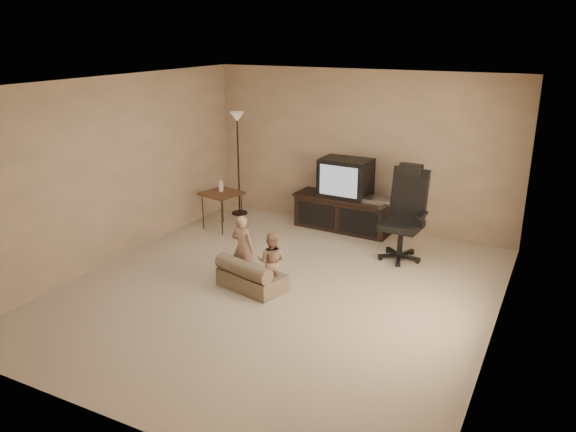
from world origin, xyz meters
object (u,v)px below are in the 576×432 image
Objects in this scene: floor_lamp at (238,141)px; child_sofa at (250,277)px; side_table at (222,194)px; toddler_right at (271,261)px; tv_stand at (345,200)px; toddler_left at (243,247)px; office_chair at (403,226)px.

floor_lamp is 3.23m from child_sofa.
side_table is 1.06m from floor_lamp.
toddler_right is at bearing -42.06° from side_table.
tv_stand is 2.08m from floor_lamp.
tv_stand is 2.64m from child_sofa.
child_sofa is at bearing 134.01° from toddler_left.
side_table is 2.41m from toddler_right.
toddler_left is at bearing -57.18° from floor_lamp.
floor_lamp is 3.21m from toddler_right.
toddler_left reaches higher than child_sofa.
child_sofa is (1.54, -1.73, -0.42)m from side_table.
child_sofa is 1.08× the size of toddler_left.
child_sofa is 1.24× the size of toddler_right.
side_table is at bearing -49.76° from toddler_left.
office_chair is 2.08m from toddler_right.
toddler_right is (1.79, -1.61, -0.21)m from side_table.
floor_lamp reaches higher than tv_stand.
child_sofa is 0.34m from toddler_right.
toddler_left is at bearing -97.89° from tv_stand.
toddler_left reaches higher than toddler_right.
tv_stand is 1.78× the size of child_sofa.
tv_stand is 1.97m from side_table.
side_table is at bearing -78.43° from floor_lamp.
office_chair is at bearing 67.57° from child_sofa.
office_chair reaches higher than toddler_left.
tv_stand is 2.49m from toddler_right.
side_table is 0.97× the size of toddler_left.
child_sofa is (-1.38, -1.85, -0.31)m from office_chair.
child_sofa is at bearing 12.66° from toddler_right.
child_sofa is at bearing -48.27° from side_table.
floor_lamp is (-3.08, 0.65, 0.81)m from office_chair.
toddler_right reaches higher than child_sofa.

